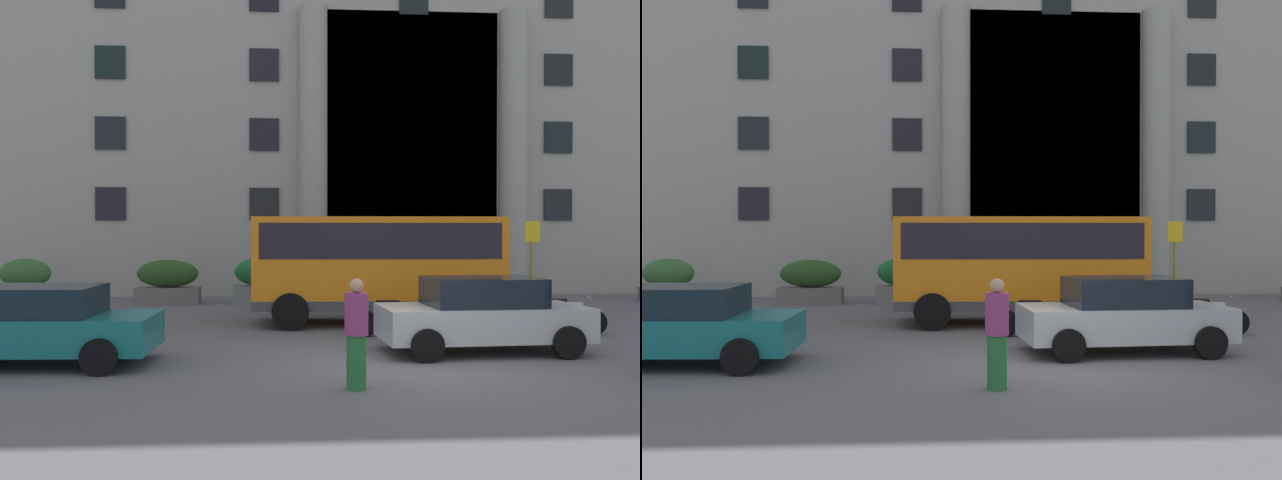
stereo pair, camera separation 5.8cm
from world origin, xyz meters
TOP-DOWN VIEW (x-y plane):
  - ground_plane at (0.00, 0.00)m, footprint 80.00×64.00m
  - office_building_facade at (0.02, 17.46)m, footprint 34.39×9.77m
  - orange_minibus at (0.22, 5.50)m, footprint 6.32×2.65m
  - bus_stop_sign at (5.03, 7.27)m, footprint 0.44×0.08m
  - hedge_planter_east at (-2.86, 10.66)m, footprint 1.74×0.89m
  - hedge_planter_far_west at (-10.37, 10.49)m, footprint 1.69×0.93m
  - hedge_planter_west at (-5.87, 10.59)m, footprint 2.08×0.80m
  - parked_sedan_far at (-6.73, 0.61)m, footprint 4.48×2.19m
  - parked_hatchback_near at (1.67, 1.28)m, footprint 4.07×2.09m
  - motorcycle_near_kerb at (0.30, 3.33)m, footprint 2.01×0.55m
  - motorcycle_far_end at (4.22, 3.43)m, footprint 1.86×0.75m
  - scooter_by_planter at (-7.63, 3.44)m, footprint 1.90×0.74m
  - pedestrian_man_crossing at (-1.16, -1.61)m, footprint 0.36×0.36m

SIDE VIEW (x-z plane):
  - ground_plane at x=0.00m, z-range -0.12..0.00m
  - motorcycle_far_end at x=4.22m, z-range 0.01..0.90m
  - scooter_by_planter at x=-7.63m, z-range 0.01..0.90m
  - motorcycle_near_kerb at x=0.30m, z-range 0.01..0.91m
  - hedge_planter_west at x=-5.87m, z-range -0.03..1.42m
  - hedge_planter_east at x=-2.86m, z-range -0.03..1.47m
  - hedge_planter_far_west at x=-10.37m, z-range -0.03..1.47m
  - parked_sedan_far at x=-6.73m, z-range 0.02..1.43m
  - parked_hatchback_near at x=1.67m, z-range 0.01..1.49m
  - pedestrian_man_crossing at x=-1.16m, z-range 0.01..1.68m
  - orange_minibus at x=0.22m, z-range 0.27..3.00m
  - bus_stop_sign at x=5.03m, z-range 0.32..2.98m
  - office_building_facade at x=0.02m, z-range -0.01..15.32m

